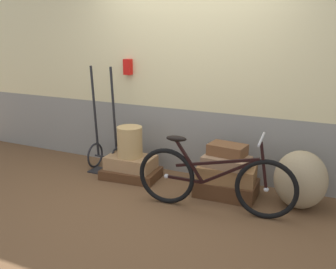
{
  "coord_description": "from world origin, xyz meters",
  "views": [
    {
      "loc": [
        1.81,
        -3.64,
        1.84
      ],
      "look_at": [
        -0.03,
        0.19,
        0.66
      ],
      "focal_mm": 41.38,
      "sensor_mm": 36.0,
      "label": 1
    }
  ],
  "objects": [
    {
      "name": "suitcase_4",
      "position": [
        0.65,
        0.27,
        0.42
      ],
      "size": [
        0.51,
        0.35,
        0.11
      ],
      "primitive_type": "cube",
      "rotation": [
        0.0,
        0.0,
        -0.06
      ],
      "color": "#937051",
      "rests_on": "suitcase_3"
    },
    {
      "name": "burlap_sack",
      "position": [
        1.43,
        0.34,
        0.31
      ],
      "size": [
        0.55,
        0.46,
        0.62
      ],
      "primitive_type": "ellipsoid",
      "color": "#9E8966",
      "rests_on": "ground"
    },
    {
      "name": "bicycle",
      "position": [
        0.63,
        -0.12,
        0.33
      ],
      "size": [
        1.66,
        0.46,
        0.83
      ],
      "color": "black",
      "rests_on": "ground"
    },
    {
      "name": "ground",
      "position": [
        0.0,
        0.0,
        -0.03
      ],
      "size": [
        9.24,
        5.2,
        0.06
      ],
      "primitive_type": "cube",
      "color": "brown"
    },
    {
      "name": "suitcase_5",
      "position": [
        0.64,
        0.32,
        0.53
      ],
      "size": [
        0.43,
        0.3,
        0.12
      ],
      "primitive_type": "cube",
      "rotation": [
        0.0,
        0.0,
        -0.11
      ],
      "color": "brown",
      "rests_on": "suitcase_4"
    },
    {
      "name": "suitcase_1",
      "position": [
        -0.6,
        0.3,
        0.2
      ],
      "size": [
        0.61,
        0.4,
        0.16
      ],
      "primitive_type": "cube",
      "rotation": [
        0.0,
        0.0,
        0.04
      ],
      "color": "#9E754C",
      "rests_on": "suitcase_0"
    },
    {
      "name": "luggage_trolley",
      "position": [
        -1.05,
        0.4,
        0.3
      ],
      "size": [
        0.38,
        0.39,
        1.37
      ],
      "color": "black",
      "rests_on": "ground"
    },
    {
      "name": "station_building",
      "position": [
        0.01,
        0.85,
        1.39
      ],
      "size": [
        7.24,
        0.74,
        2.78
      ],
      "color": "gray",
      "rests_on": "ground"
    },
    {
      "name": "suitcase_0",
      "position": [
        -0.6,
        0.29,
        0.06
      ],
      "size": [
        0.74,
        0.51,
        0.12
      ],
      "primitive_type": "cube",
      "rotation": [
        0.0,
        0.0,
        0.09
      ],
      "color": "#4C2D19",
      "rests_on": "ground"
    },
    {
      "name": "wicker_basket",
      "position": [
        -0.61,
        0.29,
        0.47
      ],
      "size": [
        0.31,
        0.31,
        0.38
      ],
      "primitive_type": "cylinder",
      "color": "tan",
      "rests_on": "suitcase_1"
    },
    {
      "name": "suitcase_2",
      "position": [
        0.65,
        0.3,
        0.09
      ],
      "size": [
        0.69,
        0.46,
        0.18
      ],
      "primitive_type": "cube",
      "rotation": [
        0.0,
        0.0,
        0.04
      ],
      "color": "#4C2D19",
      "rests_on": "ground"
    },
    {
      "name": "suitcase_3",
      "position": [
        0.65,
        0.31,
        0.27
      ],
      "size": [
        0.67,
        0.47,
        0.18
      ],
      "primitive_type": "cube",
      "rotation": [
        0.0,
        0.0,
        0.11
      ],
      "color": "olive",
      "rests_on": "suitcase_2"
    }
  ]
}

